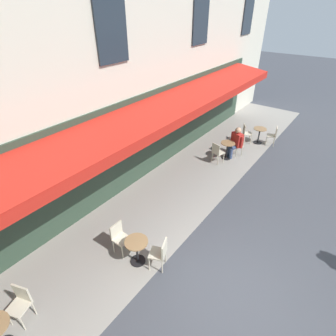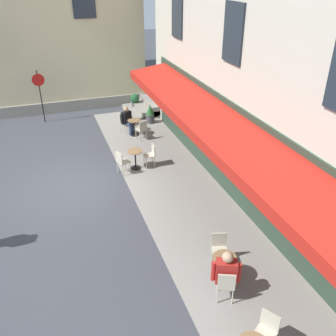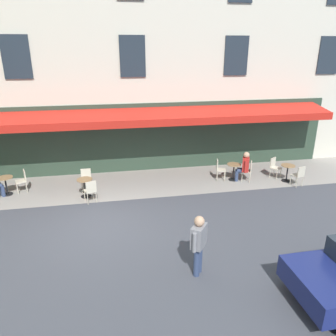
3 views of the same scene
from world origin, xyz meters
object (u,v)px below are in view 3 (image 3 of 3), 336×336
at_px(cafe_chair_cream_back_row, 86,178).
at_px(walking_pedestrian_in_grey, 199,241).
at_px(cafe_table_near_entrance, 234,170).
at_px(cafe_chair_cream_kerbside, 91,189).
at_px(cafe_table_mid_terrace, 287,171).
at_px(cafe_chair_cream_under_awning, 299,174).
at_px(cafe_chair_cream_by_window, 23,179).
at_px(cafe_chair_cream_near_door, 275,166).
at_px(cafe_table_far_end, 85,185).
at_px(seated_patron_in_red, 244,166).
at_px(cafe_chair_cream_facing_street, 219,168).
at_px(cafe_chair_cream_corner_right, 249,170).
at_px(cafe_table_streetside, 6,183).

bearing_deg(cafe_chair_cream_back_row, walking_pedestrian_in_grey, 117.54).
xyz_separation_m(cafe_table_near_entrance, walking_pedestrian_in_grey, (3.26, 5.88, 0.49)).
bearing_deg(cafe_chair_cream_kerbside, cafe_table_mid_terrace, -175.99).
bearing_deg(cafe_chair_cream_under_awning, cafe_chair_cream_by_window, -7.91).
bearing_deg(cafe_chair_cream_back_row, cafe_chair_cream_kerbside, 100.32).
height_order(cafe_chair_cream_near_door, cafe_table_far_end, cafe_chair_cream_near_door).
bearing_deg(cafe_table_far_end, cafe_table_mid_terrace, -179.99).
bearing_deg(cafe_chair_cream_by_window, walking_pedestrian_in_grey, 131.85).
relative_size(cafe_chair_cream_back_row, seated_patron_in_red, 0.68).
bearing_deg(cafe_table_far_end, cafe_chair_cream_facing_street, -172.78).
bearing_deg(cafe_chair_cream_by_window, cafe_chair_cream_facing_street, 178.34).
height_order(cafe_table_near_entrance, cafe_chair_cream_facing_street, cafe_chair_cream_facing_street).
distance_m(cafe_table_mid_terrace, cafe_chair_cream_kerbside, 8.43).
height_order(cafe_chair_cream_corner_right, cafe_chair_cream_back_row, same).
relative_size(cafe_chair_cream_corner_right, cafe_chair_cream_facing_street, 1.00).
relative_size(cafe_table_near_entrance, cafe_table_far_end, 1.00).
relative_size(cafe_chair_cream_under_awning, cafe_chair_cream_back_row, 1.00).
bearing_deg(cafe_table_mid_terrace, cafe_chair_cream_kerbside, 4.01).
xyz_separation_m(cafe_table_far_end, cafe_chair_cream_kerbside, (-0.23, 0.59, 0.06)).
xyz_separation_m(cafe_chair_cream_near_door, cafe_chair_cream_by_window, (10.82, -0.44, 0.00)).
xyz_separation_m(cafe_chair_cream_under_awning, walking_pedestrian_in_grey, (5.71, 4.71, 0.44)).
relative_size(cafe_table_near_entrance, cafe_chair_cream_near_door, 0.82).
height_order(cafe_table_near_entrance, cafe_table_far_end, same).
relative_size(cafe_table_mid_terrace, walking_pedestrian_in_grey, 0.44).
bearing_deg(cafe_chair_cream_back_row, cafe_chair_cream_by_window, -7.64).
relative_size(cafe_chair_cream_under_awning, seated_patron_in_red, 0.68).
distance_m(cafe_table_mid_terrace, walking_pedestrian_in_grey, 7.69).
distance_m(cafe_chair_cream_under_awning, cafe_table_far_end, 8.84).
bearing_deg(cafe_chair_cream_by_window, cafe_chair_cream_under_awning, 172.09).
height_order(cafe_chair_cream_facing_street, cafe_chair_cream_back_row, same).
relative_size(cafe_table_mid_terrace, cafe_chair_cream_by_window, 0.82).
bearing_deg(cafe_table_near_entrance, cafe_chair_cream_under_awning, 154.51).
relative_size(cafe_chair_cream_corner_right, walking_pedestrian_in_grey, 0.54).
height_order(cafe_chair_cream_by_window, walking_pedestrian_in_grey, walking_pedestrian_in_grey).
distance_m(cafe_chair_cream_under_awning, cafe_chair_cream_near_door, 1.25).
xyz_separation_m(cafe_table_near_entrance, cafe_chair_cream_under_awning, (-2.44, 1.17, 0.06)).
relative_size(cafe_table_streetside, walking_pedestrian_in_grey, 0.44).
xyz_separation_m(cafe_table_mid_terrace, cafe_chair_cream_back_row, (8.63, -0.63, 0.06)).
relative_size(cafe_chair_cream_under_awning, walking_pedestrian_in_grey, 0.54).
xyz_separation_m(cafe_table_streetside, cafe_chair_cream_by_window, (-0.60, -0.20, 0.06)).
relative_size(cafe_chair_cream_facing_street, cafe_chair_cream_kerbside, 1.00).
xyz_separation_m(cafe_table_near_entrance, cafe_table_streetside, (9.50, -0.21, 0.00)).
distance_m(cafe_chair_cream_back_row, seated_patron_in_red, 6.75).
distance_m(cafe_chair_cream_by_window, cafe_chair_cream_back_row, 2.55).
xyz_separation_m(cafe_table_far_end, cafe_chair_cream_back_row, (-0.01, -0.63, 0.06)).
bearing_deg(cafe_chair_cream_corner_right, cafe_table_streetside, -2.62).
bearing_deg(cafe_chair_cream_by_window, cafe_chair_cream_near_door, 177.70).
relative_size(cafe_chair_cream_facing_street, cafe_chair_cream_back_row, 1.00).
bearing_deg(cafe_table_streetside, cafe_chair_cream_by_window, -161.14).
relative_size(cafe_table_near_entrance, cafe_table_streetside, 1.00).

